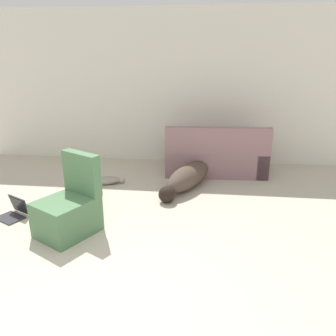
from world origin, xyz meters
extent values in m
plane|color=#BCB29E|center=(0.00, 0.00, 0.00)|extent=(20.00, 20.00, 0.00)
cube|color=silver|center=(0.00, 4.18, 1.39)|extent=(6.90, 0.06, 2.78)
cube|color=gray|center=(1.05, 3.59, 0.21)|extent=(1.75, 0.93, 0.42)
cube|color=gray|center=(1.07, 3.22, 0.65)|extent=(1.72, 0.22, 0.45)
cube|color=gray|center=(1.80, 3.62, 0.28)|extent=(0.24, 0.85, 0.56)
cube|color=gray|center=(0.29, 3.55, 0.28)|extent=(0.24, 0.85, 0.56)
ellipsoid|color=#4C3D33|center=(0.63, 2.81, 0.18)|extent=(0.85, 1.28, 0.36)
sphere|color=black|center=(0.35, 2.19, 0.12)|extent=(0.31, 0.31, 0.24)
cylinder|color=#4C3D33|center=(0.94, 3.51, 0.02)|extent=(0.17, 0.30, 0.05)
ellipsoid|color=gray|center=(-0.69, 2.77, 0.06)|extent=(0.47, 0.32, 0.12)
sphere|color=#A89E93|center=(-0.45, 2.84, 0.06)|extent=(0.14, 0.14, 0.11)
cylinder|color=gray|center=(-0.95, 2.68, 0.01)|extent=(0.11, 0.06, 0.02)
cube|color=#2D2D33|center=(-1.57, 1.47, 0.01)|extent=(0.41, 0.37, 0.02)
cube|color=#2D2D33|center=(-1.50, 1.61, 0.13)|extent=(0.34, 0.22, 0.24)
cube|color=black|center=(-1.50, 1.60, 0.13)|extent=(0.31, 0.19, 0.21)
cube|color=#4C754C|center=(-0.68, 1.21, 0.21)|extent=(0.77, 0.80, 0.42)
cube|color=#4C754C|center=(-0.55, 1.44, 0.67)|extent=(0.52, 0.36, 0.49)
camera|label=1|loc=(0.85, -2.00, 1.95)|focal=35.00mm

